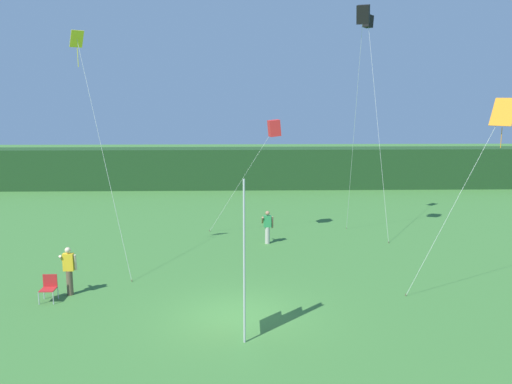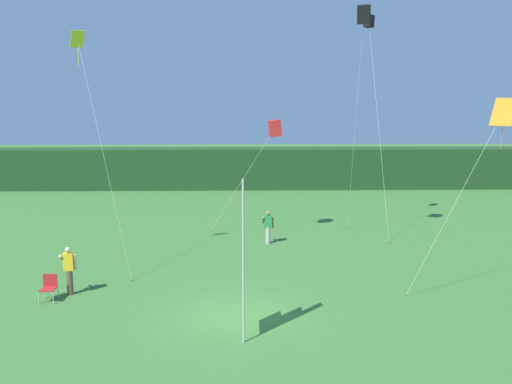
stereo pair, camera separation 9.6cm
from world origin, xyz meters
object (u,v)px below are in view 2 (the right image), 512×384
kite_black_box_2 (369,23)px  kite_orange_diamond_3 (500,119)px  person_mid_field (268,226)px  banner_flag (243,263)px  kite_black_box_1 (364,15)px  kite_yellow_diamond_0 (82,61)px  folding_chair (49,286)px  person_near_banner (69,269)px  kite_red_box_4 (275,128)px

kite_black_box_2 → kite_orange_diamond_3: 10.51m
kite_black_box_2 → person_mid_field: bearing=-150.8°
banner_flag → kite_orange_diamond_3: (8.65, 3.49, 3.86)m
person_mid_field → kite_orange_diamond_3: bearing=-40.7°
kite_black_box_1 → kite_black_box_2: size_ratio=1.00×
kite_yellow_diamond_0 → folding_chair: bearing=-99.0°
folding_chair → kite_black_box_1: kite_black_box_1 is taller
person_near_banner → person_mid_field: size_ratio=1.10×
person_mid_field → kite_black_box_1: size_ratio=0.15×
kite_black_box_1 → kite_orange_diamond_3: bearing=-61.5°
kite_black_box_2 → kite_black_box_1: bearing=-107.0°
kite_orange_diamond_3 → kite_red_box_4: kite_orange_diamond_3 is taller
banner_flag → kite_black_box_1: (5.26, 9.74, 8.07)m
kite_orange_diamond_3 → folding_chair: bearing=-178.2°
kite_yellow_diamond_0 → kite_black_box_1: size_ratio=0.86×
banner_flag → kite_yellow_diamond_0: size_ratio=0.50×
person_near_banner → kite_black_box_2: 18.05m
folding_chair → kite_red_box_4: size_ratio=0.15×
person_near_banner → person_mid_field: (7.23, 6.41, -0.09)m
banner_flag → kite_orange_diamond_3: 10.10m
banner_flag → person_near_banner: 7.18m
kite_black_box_1 → kite_yellow_diamond_0: bearing=-163.8°
person_near_banner → kite_black_box_1: kite_black_box_1 is taller
banner_flag → person_mid_field: banner_flag is taller
kite_black_box_1 → kite_black_box_2: 3.19m
person_mid_field → kite_yellow_diamond_0: kite_yellow_diamond_0 is taller
kite_yellow_diamond_0 → kite_orange_diamond_3: (14.74, -2.95, -2.04)m
kite_black_box_2 → person_near_banner: bearing=-143.1°
person_mid_field → kite_black_box_2: size_ratio=0.15×
person_mid_field → kite_red_box_4: kite_red_box_4 is taller
banner_flag → kite_red_box_4: bearing=82.6°
person_near_banner → kite_orange_diamond_3: size_ratio=0.25×
banner_flag → kite_black_box_1: size_ratio=0.43×
kite_yellow_diamond_0 → kite_black_box_2: (12.28, 6.34, 2.22)m
person_near_banner → kite_black_box_1: 15.99m
kite_yellow_diamond_0 → kite_orange_diamond_3: bearing=-11.3°
person_near_banner → kite_yellow_diamond_0: bearing=89.8°
banner_flag → kite_yellow_diamond_0: (-6.09, 6.45, 5.91)m
banner_flag → kite_black_box_1: kite_black_box_1 is taller
person_mid_field → folding_chair: (-7.76, -6.94, -0.32)m
banner_flag → kite_yellow_diamond_0: 10.65m
kite_yellow_diamond_0 → kite_red_box_4: size_ratio=1.62×
kite_black_box_2 → banner_flag: bearing=-115.8°
person_mid_field → person_near_banner: bearing=-138.4°
banner_flag → folding_chair: bearing=155.5°
person_mid_field → kite_red_box_4: size_ratio=0.27×
person_near_banner → kite_yellow_diamond_0: kite_yellow_diamond_0 is taller
person_near_banner → person_mid_field: person_near_banner is taller
banner_flag → person_near_banner: (-6.10, 3.55, -1.33)m
banner_flag → folding_chair: banner_flag is taller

